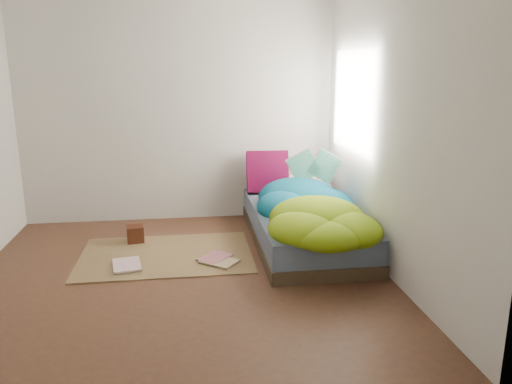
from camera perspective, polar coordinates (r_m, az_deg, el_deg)
ground at (r=4.32m, az=-8.45°, el=-9.73°), size 3.50×3.50×0.00m
room_walls at (r=3.96m, az=-9.14°, el=12.34°), size 3.54×3.54×2.62m
bed at (r=5.06m, az=5.48°, el=-3.97°), size 1.00×2.00×0.34m
duvet at (r=4.76m, az=6.18°, el=-0.88°), size 0.96×1.84×0.34m
rug at (r=4.83m, az=-10.22°, el=-7.08°), size 1.60×1.10×0.01m
pillow_floral at (r=5.73m, az=5.33°, el=0.68°), size 0.60×0.39×0.13m
pillow_magenta at (r=5.66m, az=1.31°, el=2.31°), size 0.48×0.17×0.47m
open_book at (r=5.24m, az=6.72°, el=3.99°), size 0.47×0.18×0.28m
wooden_box at (r=5.20m, az=-13.63°, el=-4.67°), size 0.19×0.19×0.16m
floor_book_a at (r=4.62m, az=-16.04°, el=-8.20°), size 0.29×0.36×0.02m
floor_book_b at (r=4.71m, az=-5.76°, el=-7.23°), size 0.36×0.37×0.03m
floor_book_c at (r=4.48m, az=-5.06°, el=-8.42°), size 0.39×0.37×0.02m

